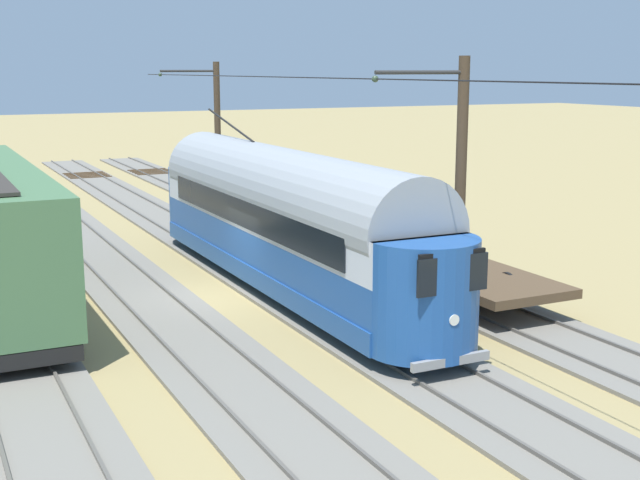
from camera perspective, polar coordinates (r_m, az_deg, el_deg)
name	(u,v)px	position (r m, az deg, el deg)	size (l,w,h in m)	color
ground_plane	(220,298)	(25.10, -6.73, -3.88)	(220.00, 220.00, 0.00)	#9E8956
track_streetcar_siding	(395,272)	(27.91, 5.08, -2.16)	(2.80, 80.00, 0.18)	slate
track_adjacent_siding	(280,286)	(26.09, -2.70, -3.10)	(2.80, 80.00, 0.18)	slate
track_third_siding	(148,302)	(24.81, -11.47, -4.08)	(2.80, 80.00, 0.18)	slate
vintage_streetcar	(283,216)	(25.35, -2.48, 1.59)	(2.65, 17.81, 5.02)	#1E4C93
flatcar_adjacent	(388,245)	(28.17, 4.57, -0.35)	(2.80, 14.89, 1.60)	brown
catenary_pole_foreground	(216,138)	(38.11, -6.99, 6.86)	(2.73, 0.28, 6.91)	#423323
catenary_pole_mid_near	(458,190)	(21.63, 9.26, 3.37)	(2.73, 0.28, 6.91)	#423323
overhead_wire_run	(363,78)	(20.75, 2.88, 10.80)	(2.52, 40.88, 0.18)	black
switch_stand	(342,217)	(34.35, 1.50, 1.55)	(0.50, 0.30, 1.24)	black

